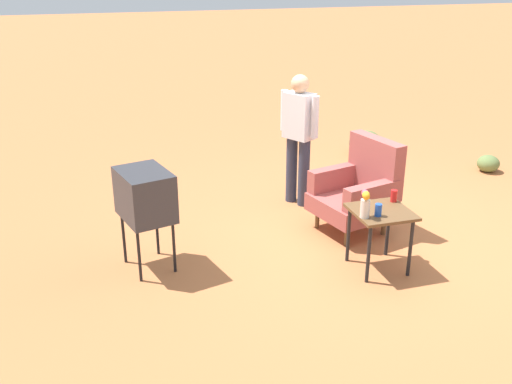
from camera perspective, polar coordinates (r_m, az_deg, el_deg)
ground_plane at (r=6.81m, az=10.82°, el=-3.90°), size 60.00×60.00×0.00m
armchair at (r=6.68m, az=10.03°, el=0.30°), size 0.93×0.94×1.06m
side_table at (r=5.85m, az=12.06°, el=-2.61°), size 0.56×0.56×0.63m
tv_on_stand at (r=5.75m, az=-10.76°, el=-0.33°), size 0.69×0.58×1.03m
person_standing at (r=7.20m, az=4.19°, el=5.87°), size 0.51×0.37×1.64m
soda_can_red at (r=6.03m, az=13.30°, el=-0.37°), size 0.07×0.07×0.12m
soda_can_blue at (r=5.66m, az=11.84°, el=-1.73°), size 0.07×0.07×0.12m
flower_vase at (r=5.58m, az=10.61°, el=-1.04°), size 0.15×0.10×0.27m
shrub_near at (r=9.40m, az=10.63°, el=4.71°), size 0.52×0.52×0.40m
shrub_lone at (r=9.20m, az=21.72°, el=2.61°), size 0.32×0.32×0.25m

